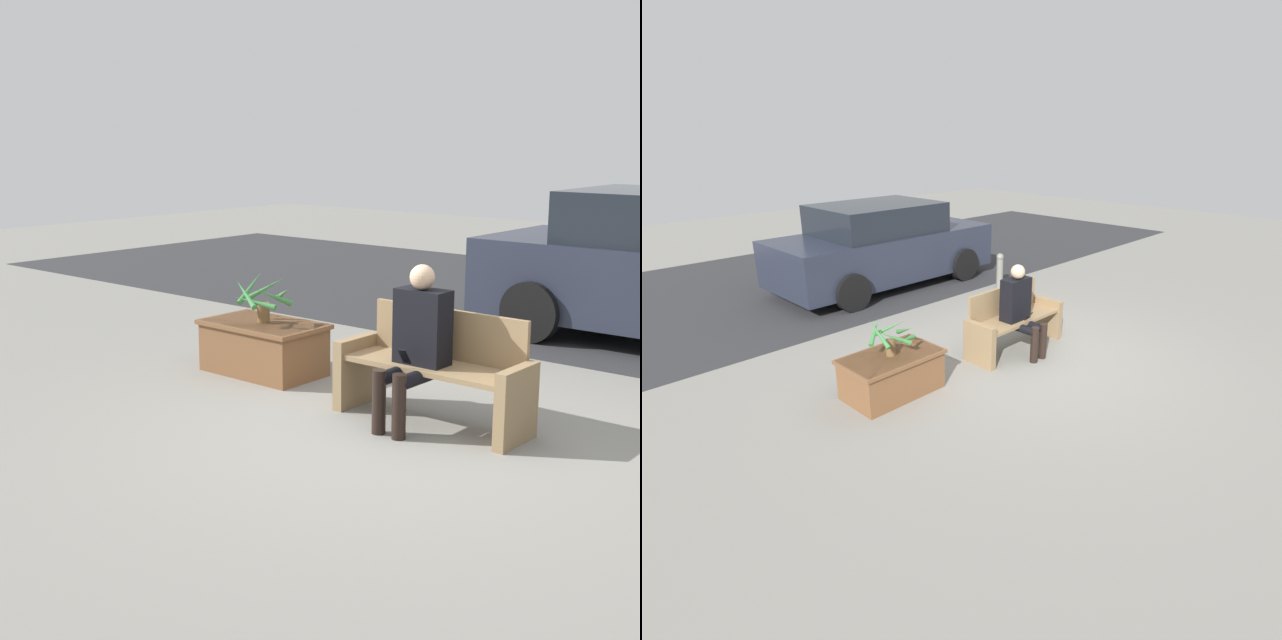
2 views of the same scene
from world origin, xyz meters
The scene contains 8 objects.
ground_plane centered at (0.00, 0.00, 0.00)m, with size 30.00×30.00×0.00m, color gray.
road_surface centered at (0.00, 5.62, 0.00)m, with size 20.00×6.00×0.01m, color #2D2D30.
bench centered at (0.04, 0.38, 0.41)m, with size 1.54×0.50×0.86m.
person_seated centered at (-0.02, 0.21, 0.67)m, with size 0.40×0.58×1.23m.
planter_box centered at (-1.93, 0.54, 0.26)m, with size 1.12×0.69×0.48m.
potted_plant centered at (-1.93, 0.52, 0.70)m, with size 0.55×0.56×0.45m.
parked_car centered at (0.65, 4.16, 0.78)m, with size 4.28×1.98×1.59m.
bollard_post centered at (2.07, 2.36, 0.37)m, with size 0.14×0.14×0.69m.
Camera 2 is at (-5.00, -3.66, 2.85)m, focal length 28.00 mm.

